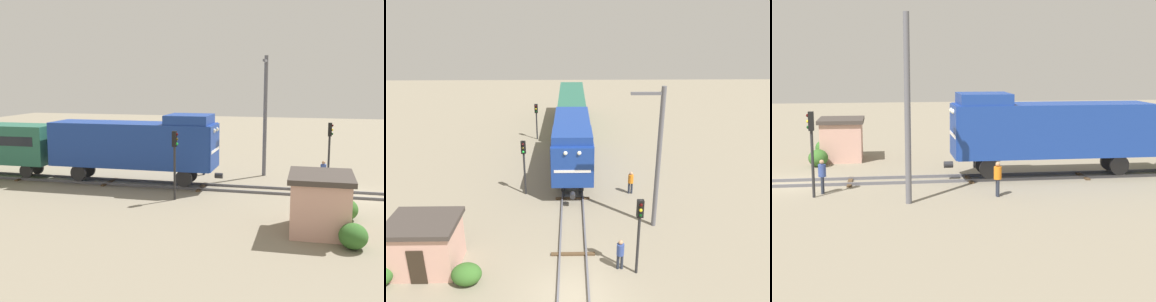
# 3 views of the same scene
# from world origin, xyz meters

# --- Properties ---
(ground_plane) EXTENTS (116.48, 116.48, 0.00)m
(ground_plane) POSITION_xyz_m (0.00, 0.00, 0.00)
(ground_plane) COLOR gray
(railway_track) EXTENTS (2.40, 77.65, 0.16)m
(railway_track) POSITION_xyz_m (0.00, -0.00, 0.07)
(railway_track) COLOR #595960
(railway_track) RESTS_ON ground
(locomotive) EXTENTS (2.90, 11.60, 4.60)m
(locomotive) POSITION_xyz_m (0.00, 14.19, 2.77)
(locomotive) COLOR navy
(locomotive) RESTS_ON railway_track
(passenger_car_leading) EXTENTS (2.84, 14.00, 3.66)m
(passenger_car_leading) POSITION_xyz_m (0.00, 27.52, 2.52)
(passenger_car_leading) COLOR #26604C
(passenger_car_leading) RESTS_ON railway_track
(traffic_signal_near) EXTENTS (0.32, 0.34, 4.14)m
(traffic_signal_near) POSITION_xyz_m (3.20, 1.68, 2.88)
(traffic_signal_near) COLOR #262628
(traffic_signal_near) RESTS_ON ground
(traffic_signal_mid) EXTENTS (0.32, 0.34, 4.06)m
(traffic_signal_mid) POSITION_xyz_m (-3.40, 10.53, 2.83)
(traffic_signal_mid) COLOR #262628
(traffic_signal_mid) RESTS_ON ground
(traffic_signal_far) EXTENTS (0.32, 0.34, 3.70)m
(traffic_signal_far) POSITION_xyz_m (-3.60, 22.93, 2.59)
(traffic_signal_far) COLOR #262628
(traffic_signal_far) RESTS_ON ground
(worker_near_track) EXTENTS (0.38, 0.38, 1.70)m
(worker_near_track) POSITION_xyz_m (2.40, 2.03, 1.00)
(worker_near_track) COLOR #262B38
(worker_near_track) RESTS_ON ground
(worker_by_signal) EXTENTS (0.38, 0.38, 1.70)m
(worker_by_signal) POSITION_xyz_m (4.20, 10.49, 1.00)
(worker_by_signal) COLOR #262B38
(worker_by_signal) RESTS_ON ground
(catenary_mast) EXTENTS (1.94, 0.28, 8.67)m
(catenary_mast) POSITION_xyz_m (4.94, 6.16, 4.59)
(catenary_mast) COLOR #595960
(catenary_mast) RESTS_ON ground
(relay_hut) EXTENTS (3.50, 2.90, 2.74)m
(relay_hut) POSITION_xyz_m (-7.50, 2.36, 1.39)
(relay_hut) COLOR #D19E8C
(relay_hut) RESTS_ON ground
(bush_mid) EXTENTS (1.47, 1.20, 1.07)m
(bush_mid) POSITION_xyz_m (-5.18, 1.05, 0.53)
(bush_mid) COLOR #356426
(bush_mid) RESTS_ON ground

